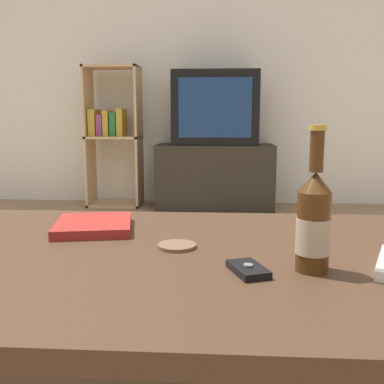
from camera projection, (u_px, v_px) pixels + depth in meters
The scene contains 9 objects.
back_wall at pixel (198, 51), 3.82m from camera, with size 8.00×0.05×2.60m.
coffee_table at pixel (128, 275), 0.99m from camera, with size 1.40×0.84×0.46m.
tv_stand at pixel (215, 177), 3.71m from camera, with size 0.96×0.41×0.53m.
television at pixel (215, 108), 3.61m from camera, with size 0.68×0.37×0.58m.
bookshelf at pixel (112, 133), 3.77m from camera, with size 0.44×0.30×1.16m.
beer_bottle at pixel (314, 222), 0.84m from camera, with size 0.06×0.06×0.28m.
cell_phone at pixel (248, 269), 0.85m from camera, with size 0.08×0.11×0.02m.
coaster at pixel (177, 246), 1.01m from camera, with size 0.09×0.09×0.01m.
table_book at pixel (94, 225), 1.17m from camera, with size 0.23×0.24×0.02m.
Camera 1 is at (0.20, -0.94, 0.75)m, focal length 42.00 mm.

